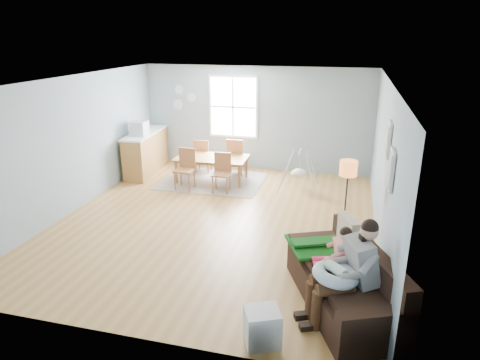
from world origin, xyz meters
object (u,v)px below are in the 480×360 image
(counter, at_px, (146,152))
(baby_swing, at_px, (299,173))
(floor_lamp, at_px, (348,175))
(monitor, at_px, (139,128))
(toddler, at_px, (337,250))
(storage_cube, at_px, (261,327))
(dining_table, at_px, (212,169))
(sofa, at_px, (346,285))
(chair_sw, at_px, (186,166))
(chair_ne, at_px, (236,154))
(chair_nw, at_px, (202,154))
(father, at_px, (348,269))

(counter, xyz_separation_m, baby_swing, (4.03, -0.35, -0.13))
(floor_lamp, xyz_separation_m, monitor, (-5.07, 2.37, 0.04))
(toddler, relative_size, storage_cube, 1.63)
(dining_table, relative_size, monitor, 4.63)
(toddler, bearing_deg, storage_cube, -123.74)
(sofa, xyz_separation_m, monitor, (-5.16, 4.31, 0.95))
(chair_sw, xyz_separation_m, chair_ne, (0.88, 1.22, 0.01))
(toddler, xyz_separation_m, chair_sw, (-3.60, 3.63, -0.18))
(chair_nw, height_order, monitor, monitor)
(dining_table, bearing_deg, toddler, -54.87)
(toddler, bearing_deg, counter, 138.15)
(floor_lamp, height_order, storage_cube, floor_lamp)
(dining_table, xyz_separation_m, chair_ne, (0.44, 0.61, 0.24))
(father, xyz_separation_m, chair_nw, (-3.77, 5.32, -0.24))
(counter, bearing_deg, father, -43.87)
(monitor, bearing_deg, chair_sw, -20.92)
(chair_ne, xyz_separation_m, counter, (-2.33, -0.32, -0.01))
(father, distance_m, chair_ne, 6.06)
(sofa, xyz_separation_m, counter, (-5.21, 4.67, 0.24))
(sofa, xyz_separation_m, chair_sw, (-3.75, 3.77, 0.24))
(toddler, height_order, baby_swing, toddler)
(chair_sw, height_order, monitor, monitor)
(toddler, height_order, chair_nw, toddler)
(dining_table, bearing_deg, counter, 169.64)
(chair_sw, relative_size, monitor, 2.53)
(dining_table, height_order, chair_nw, chair_nw)
(floor_lamp, xyz_separation_m, chair_ne, (-2.79, 3.05, -0.66))
(storage_cube, distance_m, chair_sw, 5.58)
(dining_table, xyz_separation_m, chair_sw, (-0.43, -0.61, 0.24))
(toddler, distance_m, dining_table, 5.31)
(storage_cube, bearing_deg, chair_sw, 120.35)
(father, xyz_separation_m, monitor, (-5.16, 4.64, 0.51))
(storage_cube, xyz_separation_m, baby_swing, (-0.23, 5.35, 0.19))
(storage_cube, bearing_deg, father, 36.54)
(chair_nw, height_order, counter, counter)
(counter, bearing_deg, storage_cube, -53.20)
(father, height_order, storage_cube, father)
(floor_lamp, bearing_deg, storage_cube, -106.00)
(sofa, xyz_separation_m, father, (0.00, -0.33, 0.44))
(dining_table, xyz_separation_m, chair_nw, (-0.45, 0.61, 0.20))
(floor_lamp, bearing_deg, toddler, -92.11)
(father, bearing_deg, counter, 136.13)
(toddler, xyz_separation_m, counter, (-5.05, 4.53, -0.18))
(father, xyz_separation_m, storage_cube, (-0.94, -0.70, -0.52))
(sofa, height_order, dining_table, sofa)
(chair_sw, relative_size, counter, 0.48)
(storage_cube, xyz_separation_m, chair_sw, (-2.81, 4.80, 0.32))
(sofa, xyz_separation_m, storage_cube, (-0.94, -1.03, -0.08))
(sofa, distance_m, storage_cube, 1.40)
(sofa, height_order, chair_ne, chair_ne)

